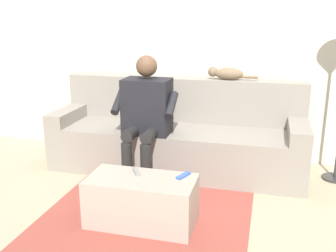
# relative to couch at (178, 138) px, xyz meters

# --- Properties ---
(ground_plane) EXTENTS (8.00, 8.00, 0.00)m
(ground_plane) POSITION_rel_couch_xyz_m (0.00, 0.75, -0.32)
(ground_plane) COLOR tan
(back_wall) EXTENTS (5.11, 0.06, 2.79)m
(back_wall) POSITION_rel_couch_xyz_m (0.00, -0.51, 1.07)
(back_wall) COLOR beige
(back_wall) RESTS_ON ground
(couch) EXTENTS (2.56, 0.79, 0.91)m
(couch) POSITION_rel_couch_xyz_m (0.00, 0.00, 0.00)
(couch) COLOR gray
(couch) RESTS_ON ground
(coffee_table) EXTENTS (0.82, 0.42, 0.37)m
(coffee_table) POSITION_rel_couch_xyz_m (0.00, 1.20, -0.13)
(coffee_table) COLOR #A89E8E
(coffee_table) RESTS_ON ground
(person_solo_seated) EXTENTS (0.59, 0.55, 1.20)m
(person_solo_seated) POSITION_rel_couch_xyz_m (0.23, 0.35, 0.36)
(person_solo_seated) COLOR black
(person_solo_seated) RESTS_ON ground
(cat_on_backrest) EXTENTS (0.51, 0.13, 0.13)m
(cat_on_backrest) POSITION_rel_couch_xyz_m (-0.45, -0.24, 0.65)
(cat_on_backrest) COLOR #756047
(cat_on_backrest) RESTS_ON couch
(remote_gray) EXTENTS (0.10, 0.14, 0.02)m
(remote_gray) POSITION_rel_couch_xyz_m (0.07, 1.10, 0.07)
(remote_gray) COLOR gray
(remote_gray) RESTS_ON coffee_table
(remote_blue) EXTENTS (0.09, 0.15, 0.02)m
(remote_blue) POSITION_rel_couch_xyz_m (-0.30, 1.09, 0.06)
(remote_blue) COLOR #3860B7
(remote_blue) RESTS_ON coffee_table
(floor_rug) EXTENTS (1.64, 1.70, 0.01)m
(floor_rug) POSITION_rel_couch_xyz_m (0.00, 1.04, -0.32)
(floor_rug) COLOR #9E473D
(floor_rug) RESTS_ON ground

